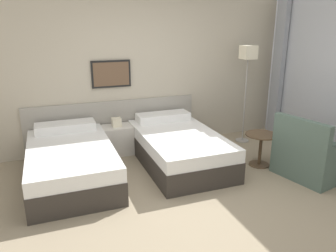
{
  "coord_description": "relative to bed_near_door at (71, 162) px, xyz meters",
  "views": [
    {
      "loc": [
        -1.6,
        -3.22,
        2.08
      ],
      "look_at": [
        0.0,
        1.06,
        0.65
      ],
      "focal_mm": 35.0,
      "sensor_mm": 36.0,
      "label": 1
    }
  ],
  "objects": [
    {
      "name": "side_table",
      "position": [
        2.73,
        -0.51,
        0.1
      ],
      "size": [
        0.48,
        0.48,
        0.5
      ],
      "color": "brown",
      "rests_on": "ground_plane"
    },
    {
      "name": "nightstand",
      "position": [
        0.8,
        0.72,
        -0.01
      ],
      "size": [
        0.51,
        0.37,
        0.62
      ],
      "color": "beige",
      "rests_on": "ground_plane"
    },
    {
      "name": "bed_near_door",
      "position": [
        0.0,
        0.0,
        0.0
      ],
      "size": [
        1.12,
        1.92,
        0.63
      ],
      "color": "#332D28",
      "rests_on": "ground_plane"
    },
    {
      "name": "armchair",
      "position": [
        3.18,
        -1.07,
        0.03
      ],
      "size": [
        0.94,
        0.98,
        0.89
      ],
      "rotation": [
        0.0,
        0.0,
        1.79
      ],
      "color": "#4C6056",
      "rests_on": "ground_plane"
    },
    {
      "name": "floor_lamp",
      "position": [
        3.09,
        0.51,
        1.19
      ],
      "size": [
        0.24,
        0.24,
        1.73
      ],
      "color": "#9E9993",
      "rests_on": "ground_plane"
    },
    {
      "name": "ground_plane",
      "position": [
        1.4,
        -1.13,
        -0.26
      ],
      "size": [
        16.0,
        16.0,
        0.0
      ],
      "primitive_type": "plane",
      "color": "gray"
    },
    {
      "name": "wall_headboard",
      "position": [
        1.36,
        1.01,
        1.04
      ],
      "size": [
        10.0,
        0.1,
        2.7
      ],
      "color": "#B7AD99",
      "rests_on": "ground_plane"
    },
    {
      "name": "bed_near_window",
      "position": [
        1.6,
        0.0,
        0.0
      ],
      "size": [
        1.12,
        1.92,
        0.63
      ],
      "color": "#332D28",
      "rests_on": "ground_plane"
    }
  ]
}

